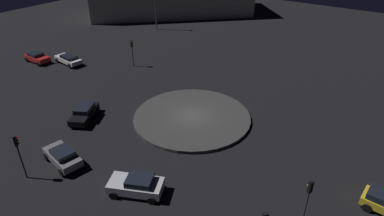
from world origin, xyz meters
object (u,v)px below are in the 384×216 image
object	(u,v)px
car_silver	(137,185)
car_white	(68,59)
traffic_light_southeast	(308,194)
traffic_light_south	(18,149)
car_grey	(63,156)
traffic_light_northwest	(132,48)
car_red	(37,57)
car_black	(84,113)

from	to	relation	value
car_silver	car_white	xyz separation A→B (m)	(-25.57, 13.25, -0.08)
car_white	traffic_light_southeast	world-z (taller)	traffic_light_southeast
traffic_light_south	traffic_light_southeast	bearing A→B (deg)	-46.56
car_grey	traffic_light_northwest	bearing A→B (deg)	-52.13
car_red	car_black	bearing A→B (deg)	-19.25
car_silver	car_white	bearing A→B (deg)	-52.13
car_red	car_silver	size ratio (longest dim) A/B	0.87
car_black	traffic_light_southeast	world-z (taller)	traffic_light_southeast
car_red	traffic_light_south	world-z (taller)	traffic_light_south
car_white	traffic_light_northwest	xyz separation A→B (m)	(8.19, 4.63, 1.96)
traffic_light_northwest	traffic_light_south	bearing A→B (deg)	-43.08
car_silver	traffic_light_southeast	xyz separation A→B (m)	(11.24, 4.28, 1.93)
car_silver	traffic_light_south	bearing A→B (deg)	-0.35
car_white	car_red	bearing A→B (deg)	31.73
car_white	car_black	bearing A→B (deg)	153.30
car_red	traffic_light_northwest	bearing A→B (deg)	28.70
traffic_light_northwest	traffic_light_southeast	distance (m)	31.69
car_grey	traffic_light_northwest	xyz separation A→B (m)	(-9.87, 18.90, 1.91)
car_silver	car_white	world-z (taller)	car_silver
traffic_light_southeast	traffic_light_south	world-z (taller)	traffic_light_south
car_grey	car_white	xyz separation A→B (m)	(-18.06, 14.26, -0.05)
traffic_light_northwest	car_red	bearing A→B (deg)	-126.86
car_white	traffic_light_south	size ratio (longest dim) A/B	1.13
car_black	traffic_light_northwest	bearing A→B (deg)	-5.24
car_silver	car_red	bearing A→B (deg)	-45.10
car_red	car_grey	distance (m)	25.42
car_black	car_white	size ratio (longest dim) A/B	0.97
car_grey	traffic_light_south	xyz separation A→B (m)	(-0.95, -2.82, 2.13)
car_grey	car_black	distance (m)	7.11
traffic_light_south	car_black	bearing A→B (deg)	42.06
car_grey	car_black	xyz separation A→B (m)	(-4.23, 5.72, -0.01)
car_silver	traffic_light_northwest	size ratio (longest dim) A/B	1.19
car_grey	car_silver	xyz separation A→B (m)	(7.51, 1.01, 0.03)
car_black	car_silver	bearing A→B (deg)	-140.27
traffic_light_southeast	car_silver	bearing A→B (deg)	47.14
car_black	traffic_light_northwest	distance (m)	14.46
car_grey	traffic_light_south	bearing A→B (deg)	81.76
car_black	car_grey	bearing A→B (deg)	-171.96
car_black	traffic_light_southeast	distance (m)	23.07
car_red	car_black	world-z (taller)	car_black
car_grey	car_white	world-z (taller)	car_grey
car_grey	car_silver	size ratio (longest dim) A/B	0.94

